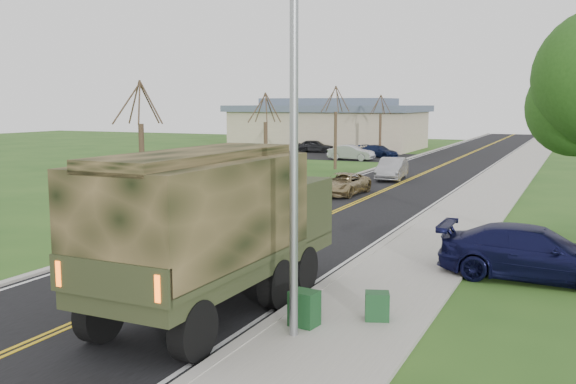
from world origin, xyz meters
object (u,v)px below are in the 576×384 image
Objects in this scene: military_truck at (214,220)px; utility_box_far at (377,306)px; suv_champagne at (343,184)px; pickup_navy at (534,253)px; utility_box_near at (304,308)px; sedan_silver at (392,169)px.

military_truck reaches higher than utility_box_far.
suv_champagne is (-4.14, 20.52, -1.69)m from military_truck.
utility_box_far is (3.83, 0.88, -1.87)m from military_truck.
military_truck reaches higher than pickup_navy.
utility_box_near is (2.46, -0.19, -1.80)m from military_truck.
suv_champagne is 17.87m from pickup_navy.
pickup_navy is at bearing 64.35° from utility_box_near.
sedan_silver is 24.59m from pickup_navy.
military_truck is 10.11× the size of utility_box_near.
utility_box_near is 1.74m from utility_box_far.
sedan_silver is (-3.60, 28.69, -1.56)m from military_truck.
utility_box_near is at bearing -69.55° from suv_champagne.
military_truck reaches higher than sedan_silver.
suv_champagne is at bearing 92.85° from utility_box_far.
military_truck is 3.05m from utility_box_near.
sedan_silver is at bearing 98.01° from military_truck.
utility_box_far is (7.97, -19.64, -0.18)m from suv_champagne.
sedan_silver is 29.51m from utility_box_near.
military_truck is 1.85× the size of suv_champagne.
utility_box_near is 1.23× the size of utility_box_far.
utility_box_far is (1.37, 1.07, -0.07)m from utility_box_near.
pickup_navy reaches higher than utility_box_far.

